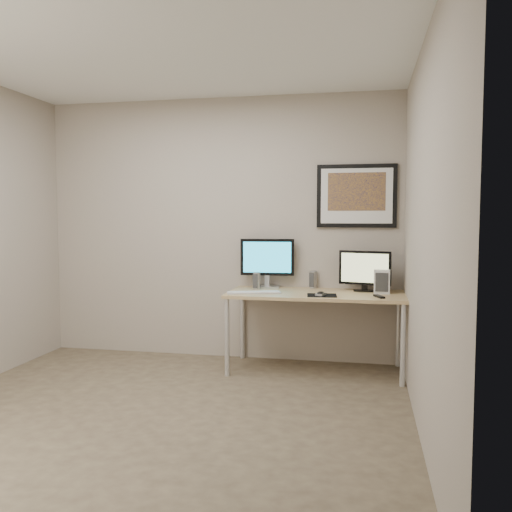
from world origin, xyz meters
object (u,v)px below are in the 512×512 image
Objects in this scene: speaker_left at (257,281)px; keyboard at (254,292)px; monitor_tv at (365,270)px; speaker_right at (313,280)px; desk at (316,300)px; monitor_large at (267,261)px; framed_art at (356,196)px; fan_unit at (382,282)px.

keyboard is (0.03, -0.28, -0.07)m from speaker_left.
monitor_tv is at bearing 18.16° from speaker_left.
speaker_left is 0.55m from speaker_right.
monitor_large is at bearing 152.91° from desk.
keyboard is at bearing -151.63° from framed_art.
desk is 0.65m from monitor_large.
framed_art is 4.48× the size of speaker_right.
framed_art is at bearing 130.12° from monitor_tv.
fan_unit is at bearing -6.53° from keyboard.
monitor_tv is (0.94, -0.10, -0.06)m from monitor_large.
fan_unit is (0.15, -0.09, -0.09)m from monitor_tv.
monitor_large is 0.24m from speaker_left.
fan_unit is at bearing -15.81° from monitor_tv.
monitor_tv is at bearing 19.41° from desk.
framed_art is 0.90m from speaker_right.
speaker_right is (-0.40, -0.03, -0.81)m from framed_art.
fan_unit is at bearing -0.48° from speaker_right.
monitor_large reaches higher than desk.
monitor_large is 3.14× the size of speaker_right.
monitor_tv is (0.09, -0.18, -0.69)m from framed_art.
monitor_large is 0.48m from keyboard.
speaker_left is at bearing 168.02° from desk.
fan_unit is at bearing 6.62° from desk.
fan_unit is (0.64, -0.24, 0.02)m from speaker_right.
framed_art reaches higher than fan_unit.
speaker_left is 1.17m from fan_unit.
fan_unit is (0.24, -0.26, -0.78)m from framed_art.
desk is at bearing -60.53° from speaker_right.
fan_unit is (1.14, 0.22, 0.10)m from keyboard.
speaker_left is 0.29m from keyboard.
speaker_right is at bearing -176.42° from framed_art.
framed_art reaches higher than speaker_left.
keyboard is at bearing -164.38° from desk.
framed_art reaches higher than monitor_tv.
monitor_tv is 1.02m from speaker_left.
speaker_left is (-0.08, -0.13, -0.18)m from monitor_large.
speaker_left is (-0.92, -0.21, -0.81)m from framed_art.
speaker_right is 0.68m from keyboard.
speaker_left is 0.98× the size of speaker_right.
speaker_left is at bearing -179.53° from fan_unit.
keyboard is at bearing -165.90° from fan_unit.
speaker_right is at bearing 2.70° from monitor_large.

